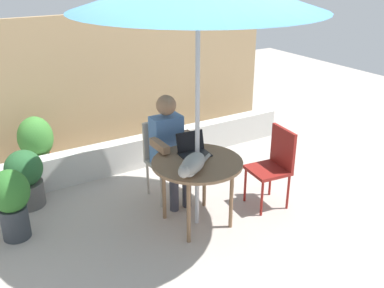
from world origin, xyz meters
TOP-DOWN VIEW (x-y plane):
  - ground_plane at (0.00, 0.00)m, footprint 14.00×14.00m
  - fence_back at (0.00, 2.35)m, footprint 5.14×0.08m
  - planter_wall_low at (0.00, 1.57)m, footprint 4.63×0.20m
  - patio_table at (0.00, 0.00)m, footprint 0.91×0.91m
  - chair_occupied at (0.00, 0.73)m, footprint 0.40×0.40m
  - chair_empty at (0.94, -0.10)m, footprint 0.44×0.44m
  - person_seated at (0.00, 0.57)m, footprint 0.48×0.48m
  - laptop at (0.06, 0.19)m, footprint 0.32×0.27m
  - cat at (-0.18, -0.19)m, footprint 0.56×0.41m
  - potted_plant_near_fence at (-1.43, 1.29)m, footprint 0.41×0.41m
  - potted_plant_by_chair at (-1.15, 1.86)m, footprint 0.42×0.42m
  - potted_plant_corner at (-1.67, 0.71)m, footprint 0.38×0.38m

SIDE VIEW (x-z plane):
  - ground_plane at x=0.00m, z-range 0.00..0.00m
  - planter_wall_low at x=0.00m, z-range 0.00..0.40m
  - potted_plant_near_fence at x=-1.43m, z-range 0.01..0.68m
  - potted_plant_corner at x=-1.67m, z-range 0.05..0.79m
  - potted_plant_by_chair at x=-1.15m, z-range 0.05..0.87m
  - chair_occupied at x=0.00m, z-range 0.08..0.97m
  - chair_empty at x=0.94m, z-range 0.08..0.97m
  - patio_table at x=0.00m, z-range 0.29..1.00m
  - person_seated at x=0.00m, z-range 0.08..1.31m
  - laptop at x=0.06m, z-range 0.67..0.88m
  - cat at x=-0.18m, z-range 0.71..0.88m
  - fence_back at x=0.00m, z-range 0.00..1.91m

